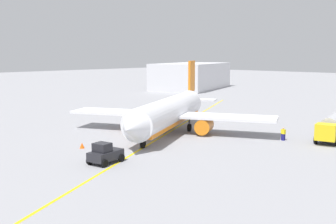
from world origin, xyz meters
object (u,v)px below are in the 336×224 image
object	(u,v)px
airplane	(169,113)
pushback_tug	(105,154)
fuel_tanker	(332,127)
refueling_worker	(283,134)
safety_cone_nose	(82,145)

from	to	relation	value
airplane	pushback_tug	bearing A→B (deg)	21.07
airplane	pushback_tug	world-z (taller)	airplane
airplane	fuel_tanker	bearing A→B (deg)	119.60
airplane	fuel_tanker	xyz separation A→B (m)	(-10.82, 19.05, -1.09)
pushback_tug	refueling_worker	size ratio (longest dim) A/B	2.27
fuel_tanker	pushback_tug	size ratio (longest dim) A/B	2.72
fuel_tanker	pushback_tug	world-z (taller)	fuel_tanker
airplane	fuel_tanker	distance (m)	21.94
airplane	refueling_worker	bearing A→B (deg)	112.31
fuel_tanker	airplane	bearing A→B (deg)	-60.40
airplane	safety_cone_nose	xyz separation A→B (m)	(14.38, -0.86, -2.47)
refueling_worker	safety_cone_nose	size ratio (longest dim) A/B	2.53
safety_cone_nose	pushback_tug	bearing A→B (deg)	71.81
pushback_tug	safety_cone_nose	distance (m)	7.75
fuel_tanker	safety_cone_nose	distance (m)	32.15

